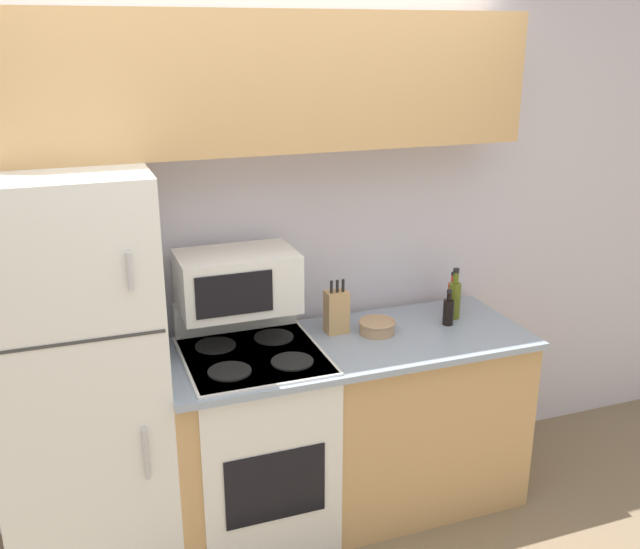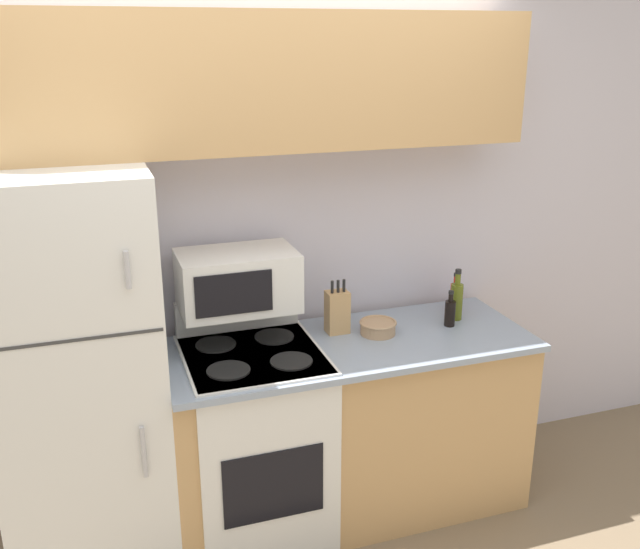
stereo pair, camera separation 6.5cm
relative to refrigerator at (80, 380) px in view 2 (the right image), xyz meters
The scene contains 11 objects.
wall_back 1.01m from the refrigerator, 23.14° to the left, with size 8.00×0.05×2.55m.
lower_cabinets 1.27m from the refrigerator, ahead, with size 1.71×0.67×0.91m.
refrigerator is the anchor object (origin of this frame).
upper_cabinets 1.47m from the refrigerator, 11.63° to the left, with size 2.38×0.33×0.57m.
stove 0.84m from the refrigerator, ahead, with size 0.61×0.65×1.08m.
microwave 0.79m from the refrigerator, ahead, with size 0.52×0.33×0.26m.
knife_block 1.19m from the refrigerator, ahead, with size 0.10×0.08×0.26m.
bowl 1.35m from the refrigerator, ahead, with size 0.18×0.18×0.06m.
bottle_hot_sauce 1.86m from the refrigerator, ahead, with size 0.05×0.05×0.20m.
bottle_olive_oil 1.80m from the refrigerator, ahead, with size 0.06×0.06×0.26m.
bottle_soy_sauce 1.72m from the refrigerator, ahead, with size 0.05×0.05×0.18m.
Camera 2 is at (-0.77, -2.51, 2.25)m, focal length 40.00 mm.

